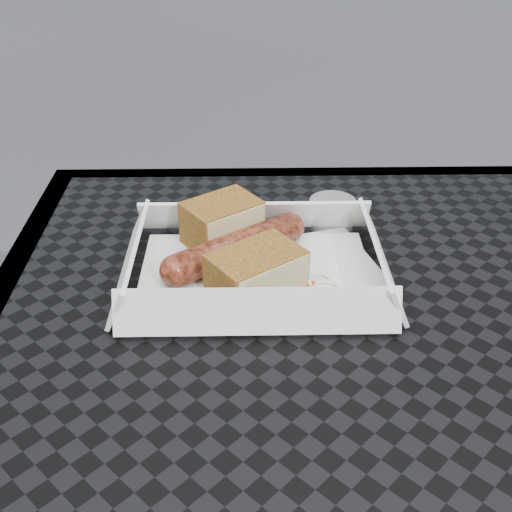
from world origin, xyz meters
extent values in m
cube|color=black|center=(0.00, 0.00, 0.74)|extent=(0.80, 0.80, 0.01)
cube|color=black|center=(0.00, 0.39, 0.73)|extent=(0.80, 0.03, 0.03)
cylinder|color=black|center=(-0.35, 0.35, 0.36)|extent=(0.03, 0.03, 0.73)
cube|color=white|center=(-0.15, 0.15, 0.75)|extent=(0.22, 0.15, 0.00)
cylinder|color=maroon|center=(-0.17, 0.17, 0.76)|extent=(0.13, 0.10, 0.03)
sphere|color=maroon|center=(-0.11, 0.21, 0.76)|extent=(0.03, 0.03, 0.03)
sphere|color=maroon|center=(-0.22, 0.13, 0.76)|extent=(0.03, 0.03, 0.03)
cube|color=olive|center=(-0.18, 0.21, 0.77)|extent=(0.09, 0.08, 0.05)
cube|color=olive|center=(-0.15, 0.12, 0.77)|extent=(0.10, 0.09, 0.04)
cylinder|color=#FA450A|center=(-0.10, 0.12, 0.75)|extent=(0.02, 0.02, 0.00)
torus|color=white|center=(-0.09, 0.11, 0.75)|extent=(0.02, 0.02, 0.00)
cube|color=#B2D17F|center=(-0.08, 0.12, 0.75)|extent=(0.02, 0.02, 0.00)
cube|color=white|center=(-0.09, 0.17, 0.75)|extent=(0.15, 0.15, 0.00)
cylinder|color=#980B0B|center=(-0.16, 0.14, 0.76)|extent=(0.05, 0.05, 0.03)
cylinder|color=silver|center=(-0.07, 0.25, 0.76)|extent=(0.05, 0.05, 0.03)
camera|label=1|loc=(-0.16, -0.36, 1.09)|focal=45.00mm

